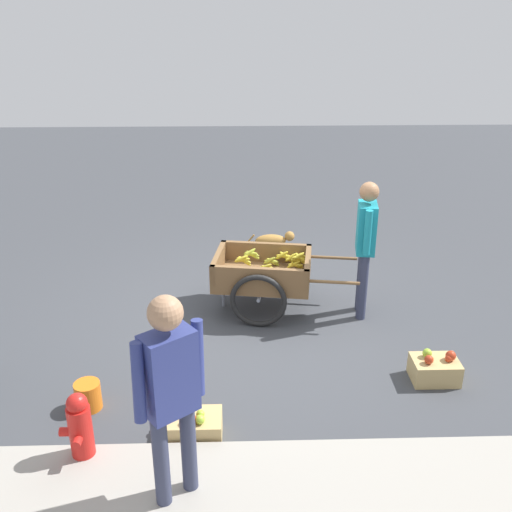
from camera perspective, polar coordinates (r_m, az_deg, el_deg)
The scene contains 9 objects.
ground_plane at distance 6.68m, azimuth -0.44°, elevation -6.32°, with size 24.00×24.00×0.00m, color #3D3F44.
fruit_cart at distance 6.74m, azimuth 0.78°, elevation -1.85°, with size 1.74×1.03×0.72m.
vendor_person at distance 6.53m, azimuth 10.77°, elevation 1.76°, with size 0.25×0.56×1.59m.
dog at distance 8.19m, azimuth 1.73°, elevation 1.54°, with size 0.67×0.20×0.40m.
fire_hydrant at distance 4.78m, azimuth -16.93°, elevation -16.22°, with size 0.25×0.25×0.67m.
plastic_bucket at distance 5.48m, azimuth -16.24°, elevation -13.10°, with size 0.23×0.23×0.26m, color orange.
apple_crate at distance 5.88m, azimuth 17.24°, elevation -10.59°, with size 0.44×0.32×0.32m.
mixed_fruit_crate at distance 4.99m, azimuth -6.04°, elevation -16.42°, with size 0.44×0.32×0.32m.
bystander_person at distance 3.89m, azimuth -8.43°, elevation -12.80°, with size 0.43×0.42×1.69m.
Camera 1 is at (0.12, 5.81, 3.29)m, focal length 40.52 mm.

